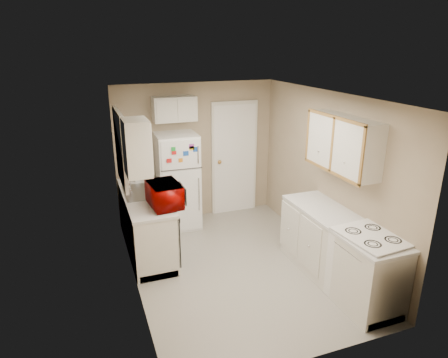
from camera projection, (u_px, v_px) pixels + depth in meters
name	position (u px, v px, depth m)	size (l,w,h in m)	color
floor	(236.00, 266.00, 5.70)	(3.80, 3.80, 0.00)	#B5B1A9
ceiling	(238.00, 96.00, 4.92)	(3.80, 3.80, 0.00)	white
wall_left	(130.00, 201.00, 4.86)	(3.80, 3.80, 0.00)	tan
wall_right	(327.00, 175.00, 5.77)	(3.80, 3.80, 0.00)	tan
wall_back	(196.00, 152.00, 7.00)	(2.80, 2.80, 0.00)	tan
wall_front	(315.00, 254.00, 3.63)	(2.80, 2.80, 0.00)	tan
left_counter	(146.00, 223.00, 6.00)	(0.60, 1.80, 0.90)	silver
dishwasher	(174.00, 235.00, 5.55)	(0.03, 0.58, 0.72)	black
sink	(143.00, 194.00, 6.00)	(0.54, 0.74, 0.16)	gray
microwave	(165.00, 196.00, 5.43)	(0.32, 0.58, 0.39)	#910200
soap_bottle	(136.00, 175.00, 6.42)	(0.08, 0.08, 0.18)	silver
window_blinds	(121.00, 148.00, 5.67)	(0.10, 0.98, 1.08)	silver
upper_cabinet_left	(137.00, 147.00, 4.90)	(0.30, 0.45, 0.70)	silver
refrigerator	(178.00, 181.00, 6.71)	(0.67, 0.65, 1.62)	white
cabinet_over_fridge	(174.00, 109.00, 6.48)	(0.70, 0.30, 0.40)	silver
interior_door	(234.00, 159.00, 7.25)	(0.86, 0.06, 2.08)	white
right_counter	(337.00, 251.00, 5.21)	(0.60, 2.00, 0.90)	silver
stove	(368.00, 270.00, 4.73)	(0.62, 0.77, 0.94)	white
upper_cabinet_right	(343.00, 144.00, 5.08)	(0.30, 1.20, 0.70)	silver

